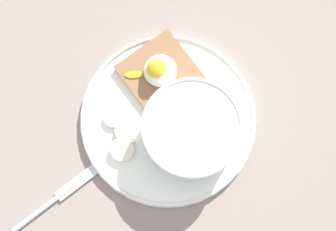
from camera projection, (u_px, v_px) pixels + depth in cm
name	position (u px, v px, depth cm)	size (l,w,h in cm)	color
ground_plane	(168.00, 121.00, 73.20)	(120.00, 120.00, 2.00)	gray
plate	(168.00, 118.00, 71.44)	(26.87, 26.87, 1.60)	white
oatmeal_bowl	(191.00, 131.00, 67.20)	(14.20, 14.20, 7.21)	white
toast_slice	(161.00, 74.00, 72.02)	(11.41, 11.41, 1.16)	#896041
poached_egg	(159.00, 70.00, 70.06)	(7.76, 5.62, 3.67)	white
banana_slice_front	(123.00, 149.00, 69.38)	(5.18, 5.20, 2.07)	beige
banana_slice_left	(125.00, 131.00, 70.28)	(3.80, 3.87, 1.28)	beige
banana_slice_back	(114.00, 118.00, 70.78)	(3.74, 3.72, 0.99)	#F9EFBD
knife	(55.00, 199.00, 69.30)	(14.94, 2.92, 0.80)	silver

